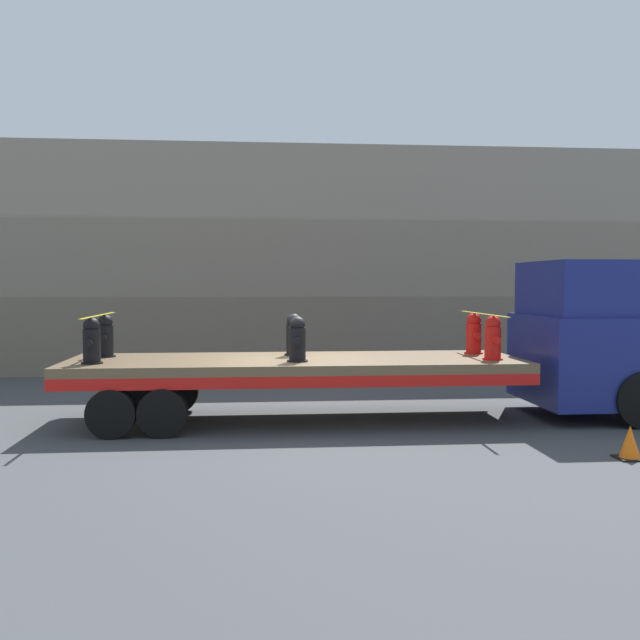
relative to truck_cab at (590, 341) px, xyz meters
The scene contains 13 objects.
ground_plane 5.85m from the truck_cab, behind, with size 120.00×120.00×0.00m, color #3F4244.
rock_cliff 10.35m from the truck_cab, 123.79° to the left, with size 60.00×3.30×6.51m.
truck_cab is the anchor object (origin of this frame).
flatbed_trailer 6.15m from the truck_cab, behind, with size 8.30×2.67×1.17m.
fire_hydrant_black_near_0 9.24m from the truck_cab, behind, with size 0.37×0.52×0.80m.
fire_hydrant_black_far_0 9.24m from the truck_cab, behind, with size 0.37×0.52×0.80m.
fire_hydrant_black_near_1 5.70m from the truck_cab, behind, with size 0.37×0.52×0.80m.
fire_hydrant_black_far_1 5.70m from the truck_cab, behind, with size 0.37×0.52×0.80m.
fire_hydrant_red_near_2 2.20m from the truck_cab, 165.06° to the right, with size 0.37×0.52×0.80m.
fire_hydrant_red_far_2 2.20m from the truck_cab, 165.06° to the left, with size 0.37×0.52×0.80m.
cargo_strap_rear 9.24m from the truck_cab, behind, with size 0.05×2.77×0.01m.
cargo_strap_middle 2.18m from the truck_cab, behind, with size 0.05×2.77×0.01m.
traffic_cone 3.66m from the truck_cab, 106.65° to the right, with size 0.39×0.39×0.49m.
Camera 1 is at (-0.74, -13.10, 2.56)m, focal length 40.00 mm.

